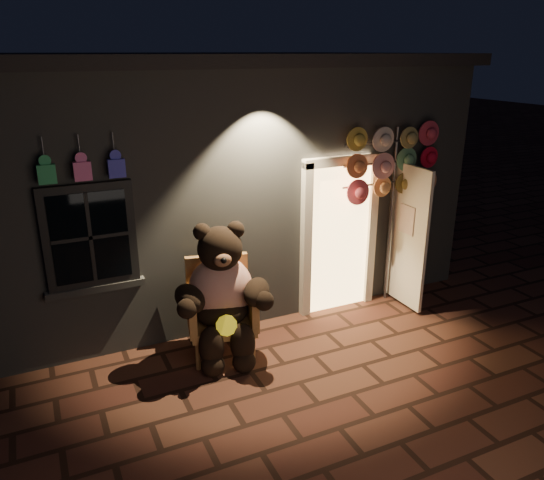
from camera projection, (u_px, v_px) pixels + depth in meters
ground at (300, 383)px, 5.91m from camera, size 60.00×60.00×0.00m
shop_building at (189, 164)px, 8.74m from camera, size 7.30×5.95×3.51m
wicker_armchair at (220, 307)px, 6.40m from camera, size 0.92×0.86×1.16m
teddy_bear at (222, 294)px, 6.19m from camera, size 1.20×1.04×1.69m
hat_rack at (394, 165)px, 7.13m from camera, size 1.47×0.22×2.55m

